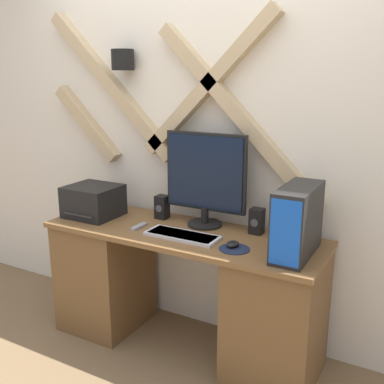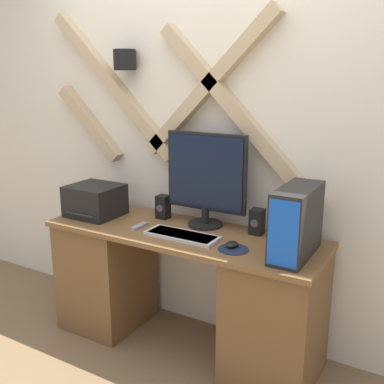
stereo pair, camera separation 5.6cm
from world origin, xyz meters
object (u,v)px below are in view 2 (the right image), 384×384
Objects in this scene: computer_tower at (296,222)px; speaker_right at (257,222)px; printer at (95,200)px; keyboard at (182,235)px; remote_control at (139,226)px; monitor at (206,177)px; speaker_left at (163,207)px; mouse at (232,244)px.

speaker_right is (-0.29, 0.21, -0.11)m from computer_tower.
printer is at bearing 179.56° from computer_tower.
computer_tower is at bearing 4.95° from keyboard.
remote_control is at bearing -177.38° from computer_tower.
remote_control is at bearing -144.14° from monitor.
speaker_left is 1.12× the size of remote_control.
speaker_right is (1.06, 0.20, -0.03)m from printer.
printer is at bearing -169.46° from speaker_right.
speaker_right is at bearing 2.29° from monitor.
keyboard is 0.44m from speaker_right.
computer_tower is (0.64, 0.06, 0.17)m from keyboard.
keyboard reaches higher than remote_control.
mouse is 0.66m from speaker_left.
keyboard is 3.20× the size of remote_control.
keyboard is at bearing -175.05° from computer_tower.
speaker_left is at bearing 22.34° from printer.
speaker_left is at bearing -177.85° from speaker_right.
mouse is 0.63m from remote_control.
computer_tower is 2.74× the size of speaker_right.
speaker_left is at bearing 140.40° from keyboard.
printer is 0.41m from remote_control.
keyboard is (-0.02, -0.25, -0.30)m from monitor.
printer is at bearing -165.82° from monitor.
mouse is at bearing -21.94° from speaker_left.
monitor is 0.51m from remote_control.
computer_tower is at bearing -0.44° from printer.
monitor is 1.38× the size of computer_tower.
monitor reaches higher than speaker_left.
remote_control is (0.40, -0.05, -0.09)m from printer.
keyboard is 1.05× the size of computer_tower.
keyboard is 5.07× the size of mouse.
monitor reaches higher than mouse.
monitor is 3.79× the size of speaker_left.
printer is 0.46m from speaker_left.
computer_tower is 1.27× the size of printer.
printer is 2.40× the size of remote_control.
speaker_left reaches higher than remote_control.
speaker_right reaches higher than keyboard.
printer reaches higher than mouse.
monitor is 0.67m from computer_tower.
computer_tower is at bearing 10.38° from mouse.
remote_control is at bearing -159.20° from speaker_right.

